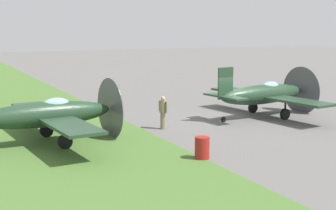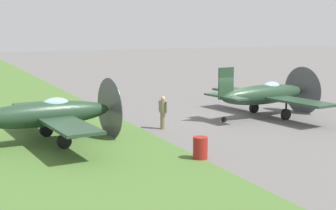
# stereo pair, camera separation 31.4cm
# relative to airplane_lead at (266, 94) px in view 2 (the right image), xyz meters

# --- Properties ---
(ground_plane) EXTENTS (160.00, 160.00, 0.00)m
(ground_plane) POSITION_rel_airplane_lead_xyz_m (-0.32, -2.64, -1.34)
(ground_plane) COLOR #605E5B
(grass_verge) EXTENTS (120.00, 11.00, 0.01)m
(grass_verge) POSITION_rel_airplane_lead_xyz_m (-0.32, -13.45, -1.34)
(grass_verge) COLOR #476B2D
(grass_verge) RESTS_ON ground
(airplane_lead) EXTENTS (9.04, 7.17, 3.20)m
(airplane_lead) POSITION_rel_airplane_lead_xyz_m (0.00, 0.00, 0.00)
(airplane_lead) COLOR #233D28
(airplane_lead) RESTS_ON ground
(airplane_wingman) EXTENTS (9.08, 7.19, 3.23)m
(airplane_wingman) POSITION_rel_airplane_lead_xyz_m (1.18, -13.05, 0.01)
(airplane_wingman) COLOR #233D28
(airplane_wingman) RESTS_ON ground
(ground_crew_mechanic) EXTENTS (0.60, 0.38, 1.73)m
(ground_crew_mechanic) POSITION_rel_airplane_lead_xyz_m (0.58, -6.94, -0.43)
(ground_crew_mechanic) COLOR #847A5B
(ground_crew_mechanic) RESTS_ON ground
(fuel_drum) EXTENTS (0.60, 0.60, 0.90)m
(fuel_drum) POSITION_rel_airplane_lead_xyz_m (6.54, -8.03, -0.89)
(fuel_drum) COLOR maroon
(fuel_drum) RESTS_ON ground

